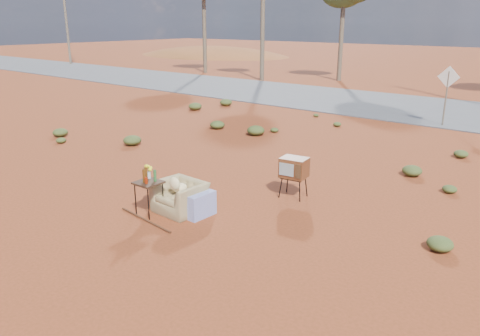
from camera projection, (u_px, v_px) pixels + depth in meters
The scene contains 10 objects.
ground at pixel (178, 216), 9.33m from camera, with size 140.00×140.00×0.00m, color maroon.
highway at pixel (428, 110), 20.43m from camera, with size 140.00×7.00×0.04m, color #565659.
dirt_mound at pixel (213, 55), 52.53m from camera, with size 26.00×18.00×2.00m, color brown.
armchair at pixel (183, 194), 9.43m from camera, with size 1.15×0.72×0.84m.
tv_unit at pixel (294, 168), 10.16m from camera, with size 0.62×0.53×0.90m.
side_table at pixel (148, 180), 9.26m from camera, with size 0.49×0.49×0.98m.
rusty_bar at pixel (145, 220), 9.12m from camera, with size 0.04×0.04×1.63m, color #4E2615.
road_sign at pixel (448, 85), 16.86m from camera, with size 0.78×0.06×2.19m.
utility_pole_west at pixel (66, 15), 40.27m from camera, with size 1.40×0.20×8.00m.
scrub_patch at pixel (272, 155), 13.05m from camera, with size 17.49×8.07×0.33m.
Camera 1 is at (6.38, -5.90, 3.74)m, focal length 35.00 mm.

